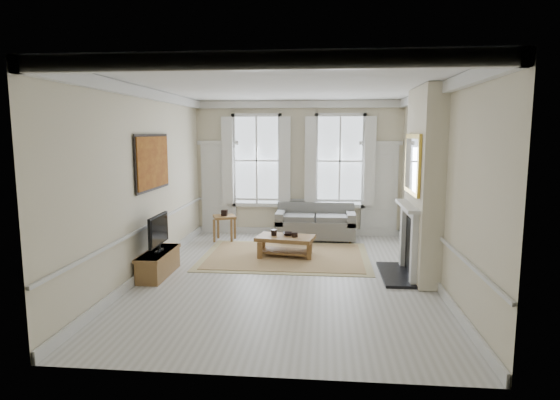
# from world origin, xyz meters

# --- Properties ---
(floor) EXTENTS (7.20, 7.20, 0.00)m
(floor) POSITION_xyz_m (0.00, 0.00, 0.00)
(floor) COLOR #B7B5AD
(floor) RESTS_ON ground
(ceiling) EXTENTS (7.20, 7.20, 0.00)m
(ceiling) POSITION_xyz_m (0.00, 0.00, 3.40)
(ceiling) COLOR white
(ceiling) RESTS_ON back_wall
(back_wall) EXTENTS (5.20, 0.00, 5.20)m
(back_wall) POSITION_xyz_m (0.00, 3.60, 1.70)
(back_wall) COLOR beige
(back_wall) RESTS_ON floor
(left_wall) EXTENTS (0.00, 7.20, 7.20)m
(left_wall) POSITION_xyz_m (-2.60, 0.00, 1.70)
(left_wall) COLOR beige
(left_wall) RESTS_ON floor
(right_wall) EXTENTS (0.00, 7.20, 7.20)m
(right_wall) POSITION_xyz_m (2.60, 0.00, 1.70)
(right_wall) COLOR beige
(right_wall) RESTS_ON floor
(window_left) EXTENTS (1.26, 0.20, 2.20)m
(window_left) POSITION_xyz_m (-1.05, 3.55, 1.90)
(window_left) COLOR #B2BCC6
(window_left) RESTS_ON back_wall
(window_right) EXTENTS (1.26, 0.20, 2.20)m
(window_right) POSITION_xyz_m (1.05, 3.55, 1.90)
(window_right) COLOR #B2BCC6
(window_right) RESTS_ON back_wall
(door_left) EXTENTS (0.90, 0.08, 2.30)m
(door_left) POSITION_xyz_m (-2.05, 3.56, 1.15)
(door_left) COLOR silver
(door_left) RESTS_ON floor
(door_right) EXTENTS (0.90, 0.08, 2.30)m
(door_right) POSITION_xyz_m (2.05, 3.56, 1.15)
(door_right) COLOR silver
(door_right) RESTS_ON floor
(painting) EXTENTS (0.05, 1.66, 1.06)m
(painting) POSITION_xyz_m (-2.56, 0.30, 2.05)
(painting) COLOR #A8671C
(painting) RESTS_ON left_wall
(chimney_breast) EXTENTS (0.35, 1.70, 3.38)m
(chimney_breast) POSITION_xyz_m (2.43, 0.20, 1.70)
(chimney_breast) COLOR beige
(chimney_breast) RESTS_ON floor
(hearth) EXTENTS (0.55, 1.50, 0.05)m
(hearth) POSITION_xyz_m (2.00, 0.20, 0.03)
(hearth) COLOR black
(hearth) RESTS_ON floor
(fireplace) EXTENTS (0.21, 1.45, 1.33)m
(fireplace) POSITION_xyz_m (2.20, 0.20, 0.73)
(fireplace) COLOR silver
(fireplace) RESTS_ON floor
(mirror) EXTENTS (0.06, 1.26, 1.06)m
(mirror) POSITION_xyz_m (2.21, 0.20, 2.05)
(mirror) COLOR gold
(mirror) RESTS_ON chimney_breast
(sofa) EXTENTS (1.92, 0.93, 0.87)m
(sofa) POSITION_xyz_m (0.46, 3.11, 0.36)
(sofa) COLOR slate
(sofa) RESTS_ON floor
(side_table) EXTENTS (0.65, 0.65, 0.61)m
(side_table) POSITION_xyz_m (-1.73, 2.71, 0.50)
(side_table) COLOR brown
(side_table) RESTS_ON floor
(rug) EXTENTS (3.50, 2.60, 0.02)m
(rug) POSITION_xyz_m (-0.13, 1.34, 0.01)
(rug) COLOR #A17953
(rug) RESTS_ON floor
(coffee_table) EXTENTS (1.28, 0.88, 0.44)m
(coffee_table) POSITION_xyz_m (-0.13, 1.34, 0.36)
(coffee_table) COLOR brown
(coffee_table) RESTS_ON rug
(ceramic_pot_a) EXTENTS (0.12, 0.12, 0.12)m
(ceramic_pot_a) POSITION_xyz_m (-0.38, 1.39, 0.50)
(ceramic_pot_a) COLOR black
(ceramic_pot_a) RESTS_ON coffee_table
(ceramic_pot_b) EXTENTS (0.13, 0.13, 0.10)m
(ceramic_pot_b) POSITION_xyz_m (0.07, 1.29, 0.49)
(ceramic_pot_b) COLOR black
(ceramic_pot_b) RESTS_ON coffee_table
(bowl) EXTENTS (0.25, 0.25, 0.06)m
(bowl) POSITION_xyz_m (-0.08, 1.44, 0.47)
(bowl) COLOR black
(bowl) RESTS_ON coffee_table
(tv_stand) EXTENTS (0.41, 1.26, 0.45)m
(tv_stand) POSITION_xyz_m (-2.34, -0.19, 0.23)
(tv_stand) COLOR brown
(tv_stand) RESTS_ON floor
(tv) EXTENTS (0.08, 0.90, 0.68)m
(tv) POSITION_xyz_m (-2.32, -0.19, 0.85)
(tv) COLOR black
(tv) RESTS_ON tv_stand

